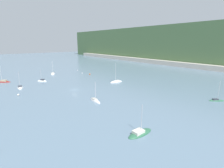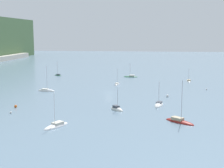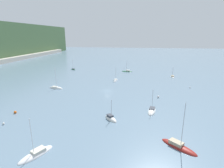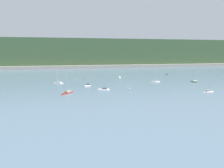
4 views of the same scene
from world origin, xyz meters
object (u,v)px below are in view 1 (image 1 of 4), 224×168
sailboat_5 (116,82)px  mooring_buoy_4 (82,73)px  sailboat_8 (140,134)px  mooring_buoy_2 (77,70)px  sailboat_4 (20,88)px  sailboat_7 (95,101)px  sailboat_1 (216,101)px  mooring_buoy_3 (18,95)px  sailboat_6 (53,74)px  mooring_buoy_1 (90,74)px  sailboat_3 (42,81)px  sailboat_2 (3,82)px

sailboat_5 → mooring_buoy_4: (-35.76, -1.66, 0.23)m
sailboat_8 → mooring_buoy_2: size_ratio=11.75×
sailboat_4 → sailboat_7: sailboat_4 is taller
sailboat_1 → sailboat_5: sailboat_5 is taller
mooring_buoy_2 → mooring_buoy_3: bearing=-48.6°
sailboat_6 → sailboat_7: 66.58m
sailboat_8 → sailboat_4: bearing=100.6°
sailboat_6 → mooring_buoy_4: size_ratio=15.11×
sailboat_6 → mooring_buoy_4: sailboat_6 is taller
sailboat_4 → mooring_buoy_1: (-8.86, 44.54, 0.37)m
sailboat_5 → sailboat_6: bearing=-58.8°
mooring_buoy_1 → mooring_buoy_2: 20.79m
sailboat_3 → sailboat_7: bearing=142.9°
sailboat_1 → sailboat_7: size_ratio=0.96×
sailboat_8 → mooring_buoy_3: bearing=107.0°
sailboat_4 → mooring_buoy_1: 45.42m
sailboat_5 → sailboat_8: bearing=65.8°
sailboat_4 → sailboat_6: bearing=-33.4°
mooring_buoy_4 → mooring_buoy_2: bearing=166.2°
mooring_buoy_2 → mooring_buoy_4: 13.83m
sailboat_1 → mooring_buoy_3: 78.31m
mooring_buoy_2 → mooring_buoy_1: bearing=-4.0°
sailboat_5 → mooring_buoy_4: bearing=-77.9°
sailboat_2 → mooring_buoy_4: bearing=-144.2°
mooring_buoy_1 → mooring_buoy_3: 53.12m
sailboat_7 → sailboat_2: bearing=-155.1°
sailboat_6 → mooring_buoy_2: bearing=-54.3°
sailboat_5 → sailboat_7: size_ratio=1.35×
mooring_buoy_4 → mooring_buoy_3: bearing=-56.8°
sailboat_6 → sailboat_7: (66.10, -7.94, -0.03)m
sailboat_6 → mooring_buoy_4: 19.96m
mooring_buoy_2 → sailboat_4: bearing=-57.2°
sailboat_2 → sailboat_8: (85.32, 18.29, -0.03)m
sailboat_2 → sailboat_7: (58.44, 22.78, -0.08)m
sailboat_5 → mooring_buoy_4: sailboat_5 is taller
sailboat_7 → mooring_buoy_3: size_ratio=9.53×
mooring_buoy_1 → mooring_buoy_4: (-7.31, -1.83, -0.12)m
sailboat_7 → mooring_buoy_2: size_ratio=12.33×
sailboat_8 → sailboat_7: bearing=79.6°
sailboat_4 → sailboat_3: bearing=-47.4°
sailboat_2 → mooring_buoy_4: sailboat_2 is taller
sailboat_6 → sailboat_8: 93.81m
sailboat_1 → sailboat_4: 86.27m
sailboat_7 → sailboat_8: bearing=-5.8°
sailboat_3 → sailboat_5: (27.60, 31.62, -0.03)m
sailboat_6 → sailboat_2: bearing=131.9°
sailboat_1 → sailboat_6: sailboat_6 is taller
mooring_buoy_3 → sailboat_7: bearing=40.2°
sailboat_4 → sailboat_8: bearing=-158.1°
sailboat_1 → sailboat_2: size_ratio=0.69×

